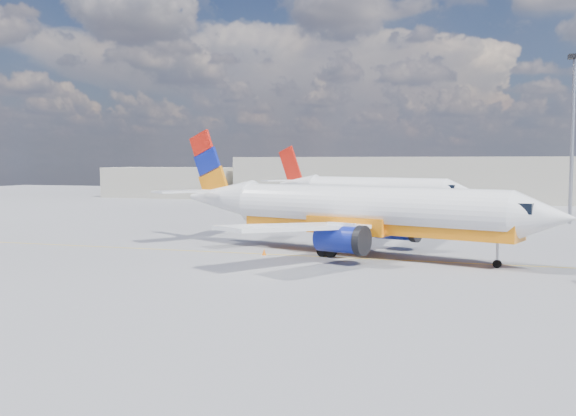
% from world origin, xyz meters
% --- Properties ---
extents(ground, '(240.00, 240.00, 0.00)m').
position_xyz_m(ground, '(0.00, 0.00, 0.00)').
color(ground, slate).
rests_on(ground, ground).
extents(taxi_line, '(70.00, 0.15, 0.01)m').
position_xyz_m(taxi_line, '(0.00, 3.00, 0.01)').
color(taxi_line, yellow).
rests_on(taxi_line, ground).
extents(terminal_main, '(70.00, 14.00, 8.00)m').
position_xyz_m(terminal_main, '(5.00, 75.00, 4.00)').
color(terminal_main, '#ADA695').
rests_on(terminal_main, ground).
extents(terminal_annex, '(26.00, 10.00, 6.00)m').
position_xyz_m(terminal_annex, '(-45.00, 72.00, 3.00)').
color(terminal_annex, '#ADA695').
rests_on(terminal_annex, ground).
extents(main_jet, '(33.49, 25.45, 10.16)m').
position_xyz_m(main_jet, '(5.59, 4.90, 3.39)').
color(main_jet, white).
rests_on(main_jet, ground).
extents(second_jet, '(31.35, 23.70, 9.59)m').
position_xyz_m(second_jet, '(-0.03, 44.70, 3.20)').
color(second_jet, white).
rests_on(second_jet, ground).
extents(traffic_cone, '(0.40, 0.40, 0.56)m').
position_xyz_m(traffic_cone, '(-0.80, 2.17, 0.27)').
color(traffic_cone, white).
rests_on(traffic_cone, ground).
extents(floodlight_mast, '(1.41, 1.41, 19.31)m').
position_xyz_m(floodlight_mast, '(24.65, 36.20, 11.57)').
color(floodlight_mast, '#9999A1').
rests_on(floodlight_mast, ground).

